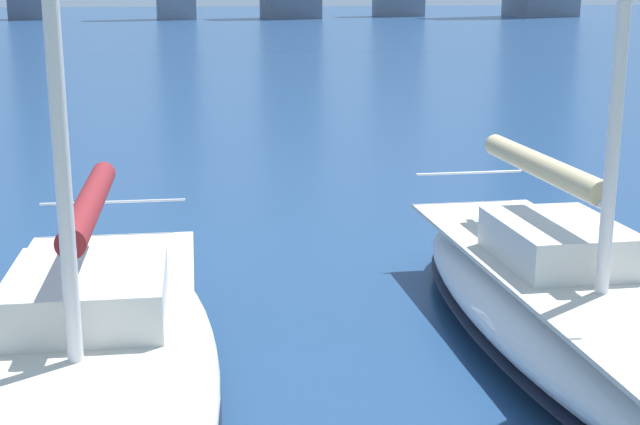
# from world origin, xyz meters

# --- Properties ---
(sailboat_tan) EXTENTS (3.33, 9.56, 9.46)m
(sailboat_tan) POSITION_xyz_m (-3.56, -7.68, 0.63)
(sailboat_tan) COLOR silver
(sailboat_tan) RESTS_ON ground
(sailboat_maroon) EXTENTS (3.98, 9.77, 11.74)m
(sailboat_maroon) POSITION_xyz_m (2.52, -7.47, 0.59)
(sailboat_maroon) COLOR silver
(sailboat_maroon) RESTS_ON ground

